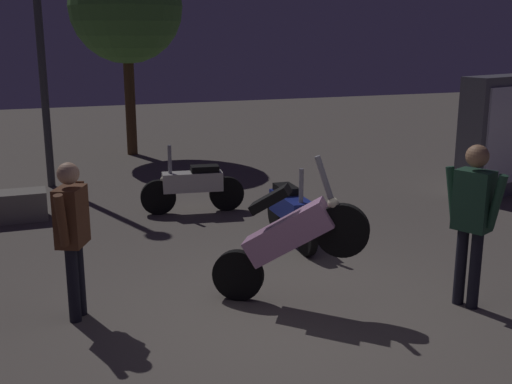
% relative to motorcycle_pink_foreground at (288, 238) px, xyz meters
% --- Properties ---
extents(ground_plane, '(40.00, 40.00, 0.00)m').
position_rel_motorcycle_pink_foreground_xyz_m(ground_plane, '(-0.10, -0.24, -0.74)').
color(ground_plane, '#605951').
extents(motorcycle_pink_foreground, '(1.45, 0.98, 1.63)m').
position_rel_motorcycle_pink_foreground_xyz_m(motorcycle_pink_foreground, '(0.00, 0.00, 0.00)').
color(motorcycle_pink_foreground, black).
rests_on(motorcycle_pink_foreground, ground_plane).
extents(motorcycle_white_parked_left, '(1.66, 0.43, 1.11)m').
position_rel_motorcycle_pink_foreground_xyz_m(motorcycle_white_parked_left, '(-0.04, 3.81, -0.31)').
color(motorcycle_white_parked_left, black).
rests_on(motorcycle_white_parked_left, ground_plane).
extents(motorcycle_blue_parked_right, '(0.33, 1.66, 1.11)m').
position_rel_motorcycle_pink_foreground_xyz_m(motorcycle_blue_parked_right, '(0.84, 1.90, -0.31)').
color(motorcycle_blue_parked_right, black).
rests_on(motorcycle_blue_parked_right, ground_plane).
extents(person_rider_beside, '(0.37, 0.64, 1.61)m').
position_rel_motorcycle_pink_foreground_xyz_m(person_rider_beside, '(-2.13, 0.42, 0.21)').
color(person_rider_beside, black).
rests_on(person_rider_beside, ground_plane).
extents(person_bystander_far, '(0.37, 0.64, 1.73)m').
position_rel_motorcycle_pink_foreground_xyz_m(person_bystander_far, '(1.76, -0.68, 0.30)').
color(person_bystander_far, black).
rests_on(person_bystander_far, ground_plane).
extents(streetlamp_near, '(0.36, 0.36, 4.88)m').
position_rel_motorcycle_pink_foreground_xyz_m(streetlamp_near, '(-2.10, 6.46, 2.36)').
color(streetlamp_near, '#38383D').
rests_on(streetlamp_near, ground_plane).
extents(tree_left_bg, '(2.54, 2.54, 4.65)m').
position_rel_motorcycle_pink_foreground_xyz_m(tree_left_bg, '(-0.13, 9.19, 2.62)').
color(tree_left_bg, '#4C331E').
rests_on(tree_left_bg, ground_plane).
extents(kiosk_billboard, '(1.68, 0.91, 2.10)m').
position_rel_motorcycle_pink_foreground_xyz_m(kiosk_billboard, '(5.28, 3.10, 0.31)').
color(kiosk_billboard, '#595960').
rests_on(kiosk_billboard, ground_plane).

